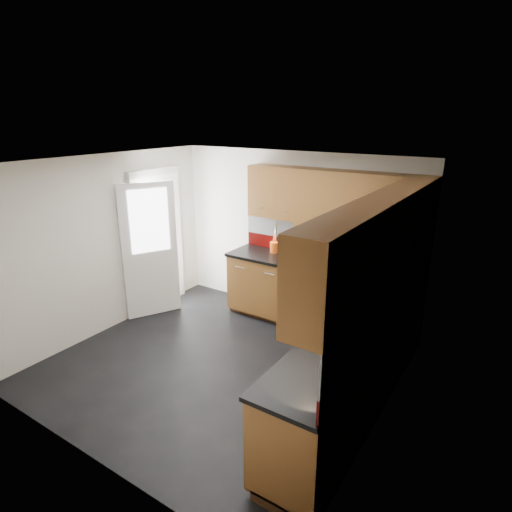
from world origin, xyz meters
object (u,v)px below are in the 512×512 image
Objects in this scene: gas_hob at (312,263)px; utensil_pot at (274,246)px; toaster at (414,272)px; food_processor at (375,299)px.

gas_hob is 1.23× the size of utensil_pot.
toaster is at bearing 0.13° from utensil_pot.
toaster is (1.30, 0.17, 0.08)m from gas_hob.
gas_hob is at bearing -13.43° from utensil_pot.
utensil_pot is (-0.69, 0.16, 0.08)m from gas_hob.
toaster reaches higher than gas_hob.
toaster is (1.99, 0.00, -0.01)m from utensil_pot.
food_processor is (1.87, -1.10, 0.02)m from utensil_pot.
utensil_pot is 1.99m from toaster.
food_processor reaches higher than toaster.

